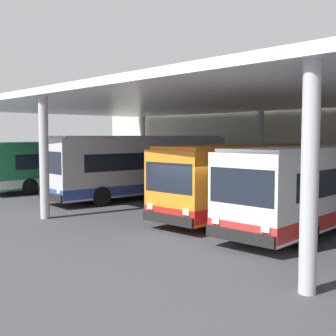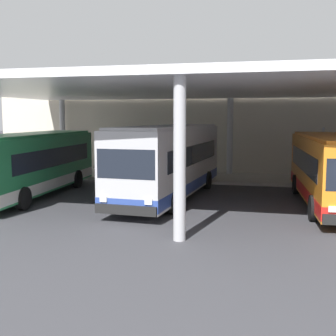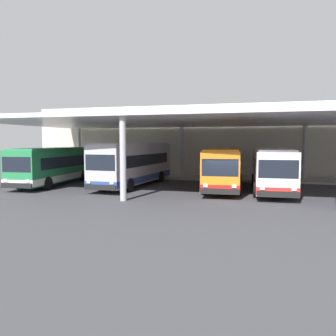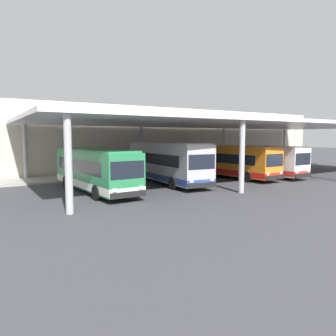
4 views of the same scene
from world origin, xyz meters
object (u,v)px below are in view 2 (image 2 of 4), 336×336
object	(u,v)px
bus_nearest_bay	(32,163)
bus_middle_bay	(332,169)
banner_sign	(323,151)
bus_second_bay	(170,161)

from	to	relation	value
bus_nearest_bay	bus_middle_bay	size ratio (longest dim) A/B	1.00
bus_nearest_bay	banner_sign	xyz separation A→B (m)	(14.60, 7.37, 0.32)
bus_second_bay	bus_nearest_bay	bearing A→B (deg)	-170.70
bus_second_bay	bus_middle_bay	size ratio (longest dim) A/B	1.08
banner_sign	bus_middle_bay	bearing A→B (deg)	-92.04
bus_second_bay	bus_middle_bay	xyz separation A→B (m)	(7.49, -0.13, -0.19)
banner_sign	bus_second_bay	bearing A→B (deg)	-141.02
bus_nearest_bay	bus_second_bay	size ratio (longest dim) A/B	0.93
bus_nearest_bay	banner_sign	bearing A→B (deg)	26.79
bus_second_bay	banner_sign	bearing A→B (deg)	38.98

